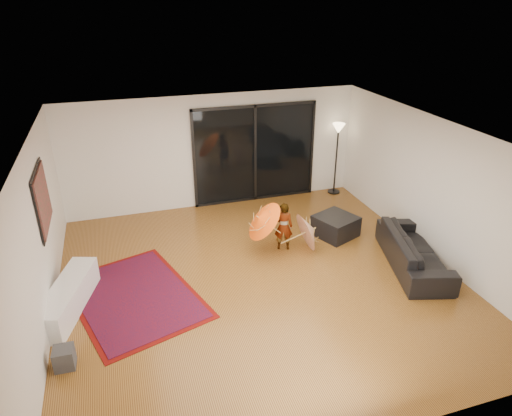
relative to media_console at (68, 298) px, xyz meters
name	(u,v)px	position (x,y,z in m)	size (l,w,h in m)	color
floor	(259,280)	(3.25, -0.12, -0.24)	(7.00, 7.00, 0.00)	#986629
ceiling	(260,137)	(3.25, -0.12, 2.46)	(7.00, 7.00, 0.00)	white
wall_back	(214,151)	(3.25, 3.38, 1.11)	(7.00, 7.00, 0.00)	silver
wall_front	(363,354)	(3.25, -3.62, 1.11)	(7.00, 7.00, 0.00)	silver
wall_left	(37,244)	(-0.25, -0.12, 1.11)	(7.00, 7.00, 0.00)	silver
wall_right	(434,189)	(6.75, -0.12, 1.11)	(7.00, 7.00, 0.00)	silver
sliding_door	(255,154)	(4.25, 3.35, 0.96)	(3.06, 0.07, 2.40)	black
painting	(42,200)	(-0.21, 0.88, 1.41)	(0.04, 1.28, 1.08)	black
media_console	(68,298)	(0.00, 0.00, 0.00)	(0.43, 1.74, 0.48)	white
speaker	(64,358)	(0.00, -1.33, -0.08)	(0.27, 0.27, 0.31)	#424244
persian_rug	(134,297)	(1.03, 0.03, -0.23)	(2.57, 3.06, 0.02)	#610B08
sofa	(414,251)	(6.20, -0.53, 0.08)	(2.21, 0.86, 0.65)	black
ottoman	(335,226)	(5.33, 1.01, -0.02)	(0.78, 0.78, 0.44)	black
floor_lamp	(338,139)	(6.35, 3.13, 1.21)	(0.32, 0.32, 1.84)	black
child	(283,226)	(4.06, 0.81, 0.27)	(0.37, 0.24, 1.02)	#999999
parasol_orange	(258,221)	(3.51, 0.76, 0.49)	(0.70, 0.85, 0.89)	#FF570D
parasol_white	(314,226)	(4.66, 0.66, 0.26)	(0.53, 0.80, 0.87)	white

